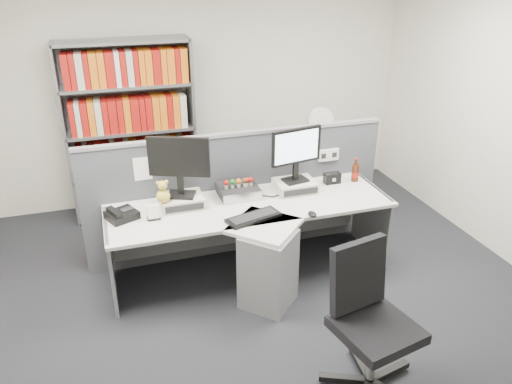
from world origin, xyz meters
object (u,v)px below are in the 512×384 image
object	(u,v)px
desk	(258,241)
desk_fan	(320,124)
monitor_left	(179,162)
desk_phone	(121,215)
office_chair	(369,316)
cola_bottle	(355,173)
keyboard	(253,217)
shelving_unit	(132,133)
mouse	(312,214)
speaker	(332,178)
desk_calendar	(153,213)
filing_cabinet	(317,177)
monitor_right	(296,150)
desktop_pc	(238,191)

from	to	relation	value
desk	desk_fan	bearing A→B (deg)	49.38
monitor_left	desk_phone	xyz separation A→B (m)	(-0.54, -0.09, -0.39)
office_chair	cola_bottle	bearing A→B (deg)	65.51
keyboard	shelving_unit	distance (m)	2.09
mouse	shelving_unit	xyz separation A→B (m)	(-1.35, 2.01, 0.24)
desk_fan	speaker	bearing A→B (deg)	-106.39
monitor_left	desk_fan	distance (m)	2.07
desk	speaker	world-z (taller)	speaker
office_chair	desk_phone	bearing A→B (deg)	132.58
desk_calendar	cola_bottle	world-z (taller)	cola_bottle
keyboard	filing_cabinet	size ratio (longest dim) A/B	0.73
desk_calendar	filing_cabinet	bearing A→B (deg)	29.97
desk_phone	filing_cabinet	world-z (taller)	desk_phone
monitor_right	mouse	distance (m)	0.67
desk_calendar	monitor_right	bearing A→B (deg)	7.54
desk_phone	desktop_pc	bearing A→B (deg)	7.48
office_chair	desktop_pc	bearing A→B (deg)	103.11
desk	mouse	world-z (taller)	mouse
filing_cabinet	desk_fan	xyz separation A→B (m)	(0.00, -0.00, 0.67)
cola_bottle	shelving_unit	bearing A→B (deg)	145.13
desktop_pc	desk_fan	xyz separation A→B (m)	(1.25, 0.96, 0.26)
desktop_pc	office_chair	world-z (taller)	office_chair
desk	shelving_unit	bearing A→B (deg)	115.96
desk_phone	office_chair	distance (m)	2.23
desk_calendar	cola_bottle	size ratio (longest dim) A/B	0.55
desk_calendar	shelving_unit	distance (m)	1.66
desk_phone	desk_calendar	world-z (taller)	desk_calendar
monitor_right	cola_bottle	xyz separation A→B (m)	(0.66, 0.03, -0.32)
cola_bottle	speaker	bearing A→B (deg)	174.31
monitor_right	desk_calendar	world-z (taller)	monitor_right
keyboard	desk_calendar	distance (m)	0.86
mouse	desk_fan	bearing A→B (deg)	64.19
speaker	desk_fan	size ratio (longest dim) A/B	0.31
desk_phone	shelving_unit	size ratio (longest dim) A/B	0.15
desk_phone	cola_bottle	world-z (taller)	cola_bottle
monitor_right	mouse	world-z (taller)	monitor_right
keyboard	filing_cabinet	bearing A→B (deg)	49.10
desktop_pc	monitor_right	bearing A→B (deg)	-5.49
monitor_right	cola_bottle	world-z (taller)	monitor_right
mouse	office_chair	distance (m)	1.19
desk_calendar	desk_phone	bearing A→B (deg)	160.66
monitor_left	keyboard	world-z (taller)	monitor_left
desk	keyboard	xyz separation A→B (m)	(-0.06, -0.05, 0.28)
desk_calendar	shelving_unit	size ratio (longest dim) A/B	0.07
filing_cabinet	cola_bottle	bearing A→B (deg)	-92.44
desktop_pc	mouse	distance (m)	0.78
desktop_pc	speaker	xyz separation A→B (m)	(0.97, 0.00, 0.00)
desk	cola_bottle	xyz separation A→B (m)	(1.16, 0.41, 0.36)
monitor_right	filing_cabinet	world-z (taller)	monitor_right
desktop_pc	desk_fan	world-z (taller)	desk_fan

